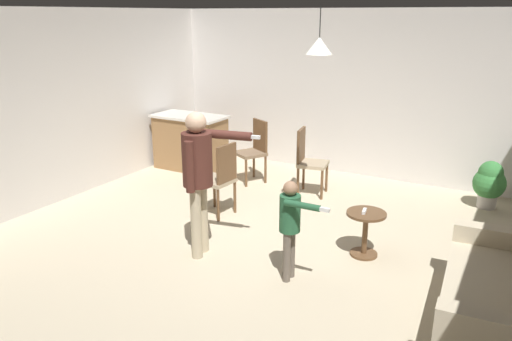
% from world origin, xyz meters
% --- Properties ---
extents(ground, '(7.68, 7.68, 0.00)m').
position_xyz_m(ground, '(0.00, 0.00, 0.00)').
color(ground, beige).
extents(wall_back, '(6.40, 0.10, 2.70)m').
position_xyz_m(wall_back, '(0.00, 3.20, 1.35)').
color(wall_back, silver).
rests_on(wall_back, ground).
extents(wall_left, '(0.10, 6.40, 2.70)m').
position_xyz_m(wall_left, '(-3.20, 0.00, 1.35)').
color(wall_left, silver).
rests_on(wall_left, ground).
extents(couch_floral, '(0.98, 1.86, 1.00)m').
position_xyz_m(couch_floral, '(2.70, -0.50, 0.33)').
color(couch_floral, beige).
rests_on(couch_floral, ground).
extents(kitchen_counter, '(1.26, 0.66, 0.95)m').
position_xyz_m(kitchen_counter, '(-2.45, 2.05, 0.48)').
color(kitchen_counter, olive).
rests_on(kitchen_counter, ground).
extents(side_table_by_couch, '(0.44, 0.44, 0.52)m').
position_xyz_m(side_table_by_couch, '(1.24, 0.32, 0.33)').
color(side_table_by_couch, brown).
rests_on(side_table_by_couch, ground).
extents(person_adult, '(0.76, 0.58, 1.64)m').
position_xyz_m(person_adult, '(-0.38, -0.55, 1.02)').
color(person_adult, tan).
rests_on(person_adult, ground).
extents(person_child, '(0.56, 0.31, 1.06)m').
position_xyz_m(person_child, '(0.74, -0.57, 0.66)').
color(person_child, '#60564C').
rests_on(person_child, ground).
extents(dining_chair_by_counter, '(0.46, 0.46, 1.00)m').
position_xyz_m(dining_chair_by_counter, '(-0.82, 0.52, 0.55)').
color(dining_chair_by_counter, brown).
rests_on(dining_chair_by_counter, ground).
extents(dining_chair_near_wall, '(0.57, 0.57, 1.00)m').
position_xyz_m(dining_chair_near_wall, '(-1.14, 1.99, 0.55)').
color(dining_chair_near_wall, brown).
rests_on(dining_chair_near_wall, ground).
extents(dining_chair_centre_back, '(0.49, 0.49, 1.00)m').
position_xyz_m(dining_chair_centre_back, '(-0.14, 1.87, 0.55)').
color(dining_chair_centre_back, brown).
rests_on(dining_chair_centre_back, ground).
extents(potted_plant_corner, '(0.44, 0.44, 0.68)m').
position_xyz_m(potted_plant_corner, '(2.29, 2.59, 0.37)').
color(potted_plant_corner, '#B7B2AD').
rests_on(potted_plant_corner, ground).
extents(spare_remote_on_table, '(0.06, 0.13, 0.04)m').
position_xyz_m(spare_remote_on_table, '(1.22, 0.31, 0.54)').
color(spare_remote_on_table, white).
rests_on(spare_remote_on_table, side_table_by_couch).
extents(ceiling_light_pendant, '(0.32, 0.32, 0.55)m').
position_xyz_m(ceiling_light_pendant, '(0.36, 0.92, 2.25)').
color(ceiling_light_pendant, silver).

